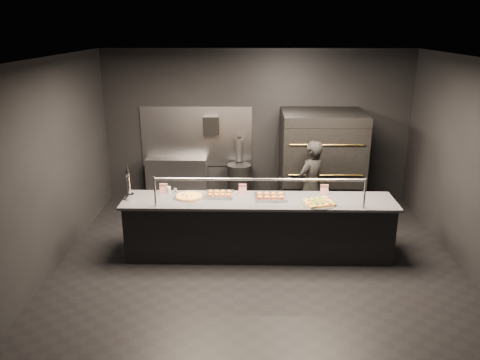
{
  "coord_description": "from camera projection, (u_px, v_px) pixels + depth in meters",
  "views": [
    {
      "loc": [
        -0.15,
        -6.58,
        3.44
      ],
      "look_at": [
        -0.29,
        0.2,
        1.16
      ],
      "focal_mm": 35.0,
      "sensor_mm": 36.0,
      "label": 1
    }
  ],
  "objects": [
    {
      "name": "service_counter",
      "position": [
        258.0,
        227.0,
        7.18
      ],
      "size": [
        4.1,
        0.78,
        1.37
      ],
      "color": "black",
      "rests_on": "ground"
    },
    {
      "name": "condiment_jar",
      "position": [
        171.0,
        190.0,
        7.29
      ],
      "size": [
        0.15,
        0.06,
        0.1
      ],
      "color": "silver",
      "rests_on": "service_counter"
    },
    {
      "name": "slider_tray_a",
      "position": [
        220.0,
        194.0,
        7.18
      ],
      "size": [
        0.49,
        0.41,
        0.07
      ],
      "color": "silver",
      "rests_on": "service_counter"
    },
    {
      "name": "worker",
      "position": [
        311.0,
        186.0,
        8.02
      ],
      "size": [
        0.69,
        0.67,
        1.58
      ],
      "primitive_type": "imported",
      "rotation": [
        0.0,
        0.0,
        3.86
      ],
      "color": "black",
      "rests_on": "ground"
    },
    {
      "name": "tent_cards",
      "position": [
        243.0,
        189.0,
        7.28
      ],
      "size": [
        2.63,
        0.04,
        0.15
      ],
      "color": "white",
      "rests_on": "service_counter"
    },
    {
      "name": "pizza_oven",
      "position": [
        321.0,
        162.0,
        8.8
      ],
      "size": [
        1.5,
        1.23,
        1.91
      ],
      "color": "black",
      "rests_on": "ground"
    },
    {
      "name": "fire_extinguisher",
      "position": [
        239.0,
        150.0,
        9.27
      ],
      "size": [
        0.14,
        0.14,
        0.51
      ],
      "color": "#B2B2B7",
      "rests_on": "room"
    },
    {
      "name": "towel_dispenser",
      "position": [
        211.0,
        125.0,
        9.12
      ],
      "size": [
        0.3,
        0.2,
        0.35
      ],
      "primitive_type": "cube",
      "color": "black",
      "rests_on": "room"
    },
    {
      "name": "slider_tray_b",
      "position": [
        270.0,
        196.0,
        7.08
      ],
      "size": [
        0.51,
        0.41,
        0.08
      ],
      "color": "silver",
      "rests_on": "service_counter"
    },
    {
      "name": "beer_tap",
      "position": [
        129.0,
        189.0,
        7.01
      ],
      "size": [
        0.14,
        0.2,
        0.54
      ],
      "color": "silver",
      "rests_on": "service_counter"
    },
    {
      "name": "square_pizza",
      "position": [
        319.0,
        202.0,
        6.87
      ],
      "size": [
        0.5,
        0.5,
        0.05
      ],
      "color": "silver",
      "rests_on": "service_counter"
    },
    {
      "name": "round_pizza",
      "position": [
        189.0,
        196.0,
        7.12
      ],
      "size": [
        0.46,
        0.46,
        0.03
      ],
      "color": "silver",
      "rests_on": "service_counter"
    },
    {
      "name": "trash_bin",
      "position": [
        239.0,
        184.0,
        9.31
      ],
      "size": [
        0.48,
        0.48,
        0.8
      ],
      "primitive_type": "cylinder",
      "color": "black",
      "rests_on": "ground"
    },
    {
      "name": "room",
      "position": [
        258.0,
        162.0,
        6.9
      ],
      "size": [
        6.04,
        6.0,
        3.0
      ],
      "color": "black",
      "rests_on": "ground"
    },
    {
      "name": "prep_shelf",
      "position": [
        177.0,
        180.0,
        9.41
      ],
      "size": [
        1.2,
        0.35,
        0.9
      ],
      "primitive_type": "cube",
      "color": "#99999E",
      "rests_on": "ground"
    }
  ]
}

